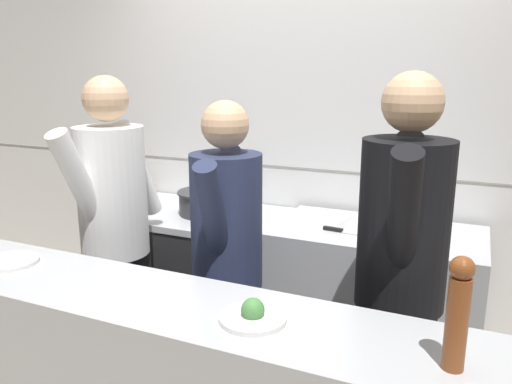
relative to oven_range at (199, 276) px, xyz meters
name	(u,v)px	position (x,y,z in m)	size (l,w,h in m)	color
wall_back_tiled	(302,145)	(0.57, 0.40, 0.86)	(8.00, 0.06, 2.60)	white
oven_range	(199,276)	(0.00, 0.00, 0.00)	(1.11, 0.71, 0.88)	#232326
prep_counter	(373,307)	(1.15, 0.00, 0.01)	(1.13, 0.65, 0.91)	#B7BABF
stock_pot	(206,202)	(0.07, -0.01, 0.52)	(0.36, 0.36, 0.15)	#2D2D33
mixing_bowl_steel	(359,219)	(1.04, 0.05, 0.51)	(0.22, 0.22, 0.08)	#B7BABF
chefs_knife	(352,233)	(1.04, -0.12, 0.48)	(0.41, 0.07, 0.02)	#B7BABF
plated_dish_main	(11,262)	(-0.18, -1.26, 0.53)	(0.23, 0.23, 0.02)	white
plated_dish_appetiser	(253,315)	(0.98, -1.29, 0.54)	(0.23, 0.23, 0.08)	white
pepper_mill	(458,312)	(1.60, -1.31, 0.69)	(0.07, 0.07, 0.33)	brown
chef_head_cook	(114,225)	(-0.11, -0.66, 0.53)	(0.37, 0.76, 1.75)	black
chef_sous	(227,256)	(0.57, -0.69, 0.47)	(0.40, 0.72, 1.64)	black
chef_line	(400,268)	(1.37, -0.69, 0.54)	(0.40, 0.78, 1.77)	black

